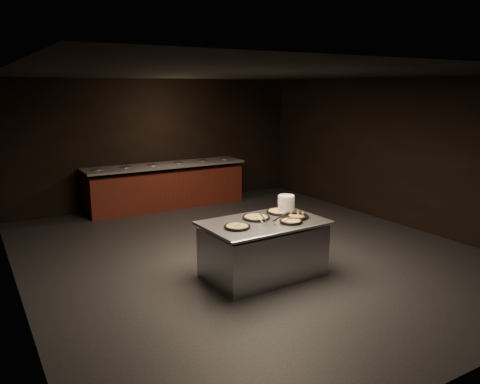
# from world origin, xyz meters

# --- Properties ---
(room) EXTENTS (7.02, 8.02, 2.92)m
(room) POSITION_xyz_m (0.00, 0.00, 1.45)
(room) COLOR black
(room) RESTS_ON ground
(salad_bar) EXTENTS (3.70, 0.83, 1.18)m
(salad_bar) POSITION_xyz_m (0.00, 3.56, 0.44)
(salad_bar) COLOR #572014
(salad_bar) RESTS_ON ground
(serving_counter) EXTENTS (1.76, 1.16, 0.83)m
(serving_counter) POSITION_xyz_m (-0.35, -0.97, 0.40)
(serving_counter) COLOR #B3B5BB
(serving_counter) RESTS_ON ground
(plate_stack) EXTENTS (0.25, 0.25, 0.26)m
(plate_stack) POSITION_xyz_m (0.22, -0.74, 0.96)
(plate_stack) COLOR silver
(plate_stack) RESTS_ON serving_counter
(pan_veggie_whole) EXTENTS (0.37, 0.37, 0.04)m
(pan_veggie_whole) POSITION_xyz_m (-0.84, -1.06, 0.84)
(pan_veggie_whole) COLOR black
(pan_veggie_whole) RESTS_ON serving_counter
(pan_cheese_whole) EXTENTS (0.41, 0.41, 0.04)m
(pan_cheese_whole) POSITION_xyz_m (-0.36, -0.80, 0.84)
(pan_cheese_whole) COLOR black
(pan_cheese_whole) RESTS_ON serving_counter
(pan_cheese_slices_a) EXTENTS (0.41, 0.41, 0.04)m
(pan_cheese_slices_a) POSITION_xyz_m (0.13, -0.70, 0.84)
(pan_cheese_slices_a) COLOR black
(pan_cheese_slices_a) RESTS_ON serving_counter
(pan_cheese_slices_b) EXTENTS (0.34, 0.34, 0.04)m
(pan_cheese_slices_b) POSITION_xyz_m (-0.05, -1.22, 0.84)
(pan_cheese_slices_b) COLOR black
(pan_cheese_slices_b) RESTS_ON serving_counter
(pan_veggie_slices) EXTENTS (0.40, 0.40, 0.04)m
(pan_veggie_slices) POSITION_xyz_m (0.16, -1.05, 0.84)
(pan_veggie_slices) COLOR black
(pan_veggie_slices) RESTS_ON serving_counter
(server_left) EXTENTS (0.08, 0.29, 0.14)m
(server_left) POSITION_xyz_m (-0.42, -1.03, 0.89)
(server_left) COLOR #B3B5BB
(server_left) RESTS_ON serving_counter
(server_right) EXTENTS (0.30, 0.20, 0.16)m
(server_right) POSITION_xyz_m (-0.20, -1.24, 0.90)
(server_right) COLOR #B3B5BB
(server_right) RESTS_ON serving_counter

